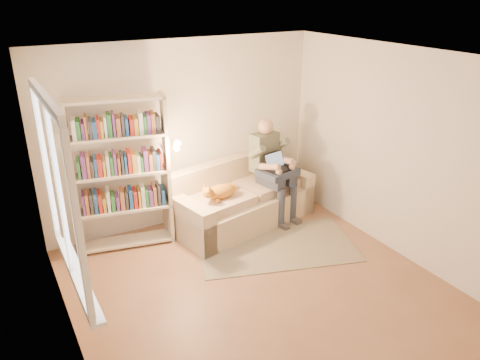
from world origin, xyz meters
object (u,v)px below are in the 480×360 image
person (271,164)px  cat (218,192)px  sofa (240,201)px  bookshelf (121,167)px  laptop (278,165)px

person → cat: size_ratio=2.37×
cat → person: bearing=-1.4°
person → cat: person is taller
sofa → cat: size_ratio=3.55×
sofa → bookshelf: 1.82m
sofa → cat: sofa is taller
sofa → bookshelf: size_ratio=1.11×
sofa → person: size_ratio=1.50×
laptop → bookshelf: 2.18m
sofa → bookshelf: bearing=163.2°
cat → laptop: laptop is taller
sofa → cat: (-0.47, -0.23, 0.34)m
cat → laptop: size_ratio=1.54×
cat → bookshelf: bookshelf is taller
bookshelf → laptop: bearing=2.4°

